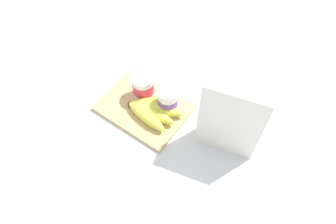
% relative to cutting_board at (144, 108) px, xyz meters
% --- Properties ---
extents(ground_plane, '(2.40, 2.40, 0.00)m').
position_rel_cutting_board_xyz_m(ground_plane, '(0.00, 0.00, -0.01)').
color(ground_plane, silver).
extents(cutting_board, '(0.28, 0.21, 0.01)m').
position_rel_cutting_board_xyz_m(cutting_board, '(0.00, 0.00, 0.00)').
color(cutting_board, tan).
rests_on(cutting_board, ground_plane).
extents(cereal_box, '(0.19, 0.10, 0.27)m').
position_rel_cutting_board_xyz_m(cereal_box, '(0.28, 0.04, 0.13)').
color(cereal_box, white).
rests_on(cereal_box, ground_plane).
extents(yogurt_cup_front, '(0.08, 0.08, 0.09)m').
position_rel_cutting_board_xyz_m(yogurt_cup_front, '(-0.03, 0.04, 0.05)').
color(yogurt_cup_front, white).
rests_on(yogurt_cup_front, cutting_board).
extents(yogurt_cup_back, '(0.06, 0.06, 0.09)m').
position_rel_cutting_board_xyz_m(yogurt_cup_back, '(0.07, 0.04, 0.05)').
color(yogurt_cup_back, white).
rests_on(yogurt_cup_back, cutting_board).
extents(banana_bunch, '(0.19, 0.14, 0.04)m').
position_rel_cutting_board_xyz_m(banana_bunch, '(0.04, -0.01, 0.03)').
color(banana_bunch, '#DADC49').
rests_on(banana_bunch, cutting_board).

